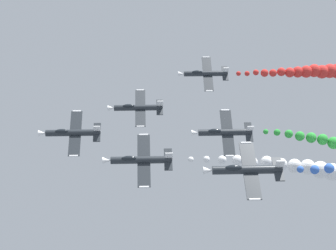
% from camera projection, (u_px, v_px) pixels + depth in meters
% --- Properties ---
extents(airplane_lead, '(8.15, 10.35, 5.62)m').
position_uv_depth(airplane_lead, '(72.00, 133.00, 102.80)').
color(airplane_lead, '#23282D').
extents(airplane_left_inner, '(8.10, 10.35, 5.69)m').
position_uv_depth(airplane_left_inner, '(140.00, 160.00, 91.33)').
color(airplane_left_inner, '#23282D').
extents(smoke_trail_left_inner, '(9.91, 27.98, 8.48)m').
position_uv_depth(smoke_trail_left_inner, '(312.00, 169.00, 98.64)').
color(smoke_trail_left_inner, white).
extents(airplane_right_inner, '(8.48, 10.35, 5.05)m').
position_uv_depth(airplane_right_inner, '(137.00, 108.00, 115.57)').
color(airplane_right_inner, '#23282D').
extents(airplane_left_outer, '(7.86, 10.35, 6.03)m').
position_uv_depth(airplane_left_outer, '(224.00, 132.00, 104.16)').
color(airplane_left_outer, '#23282D').
extents(airplane_right_outer, '(8.55, 10.35, 4.92)m').
position_uv_depth(airplane_right_outer, '(246.00, 170.00, 79.61)').
color(airplane_right_outer, '#23282D').
extents(airplane_trailing, '(8.09, 10.35, 5.71)m').
position_uv_depth(airplane_trailing, '(205.00, 74.00, 127.91)').
color(airplane_trailing, '#23282D').
extents(smoke_trail_trailing, '(5.60, 23.95, 3.46)m').
position_uv_depth(smoke_trail_trailing, '(314.00, 71.00, 130.92)').
color(smoke_trail_trailing, red).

